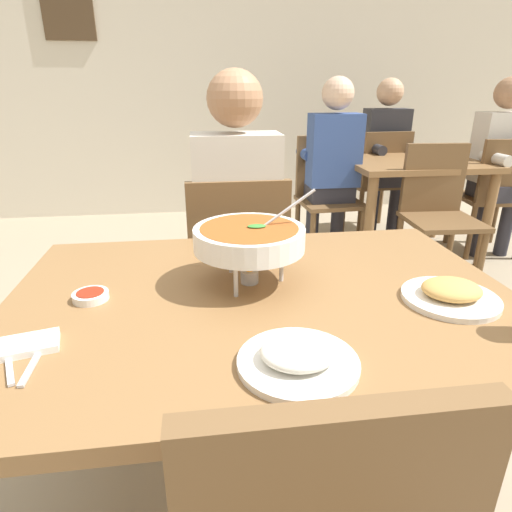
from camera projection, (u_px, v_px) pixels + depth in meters
name	position (u px, v px, depth m)	size (l,w,h in m)	color
ground_plane	(262.00, 496.00, 1.40)	(16.00, 16.00, 0.00)	gray
cafe_rear_partition	(208.00, 57.00, 4.10)	(10.00, 0.10, 3.00)	beige
picture_frame_hung	(67.00, 5.00, 3.74)	(0.44, 0.03, 0.56)	#4C3823
dining_table_main	(263.00, 327.00, 1.17)	(1.33, 0.95, 0.73)	brown
chair_diner_main	(238.00, 263.00, 1.91)	(0.44, 0.44, 0.90)	brown
diner_main	(236.00, 210.00, 1.86)	(0.40, 0.45, 1.31)	#2D2D38
curry_bowl	(249.00, 239.00, 1.15)	(0.33, 0.30, 0.26)	silver
rice_plate	(298.00, 357.00, 0.83)	(0.24, 0.24, 0.06)	white
appetizer_plate	(451.00, 294.00, 1.09)	(0.24, 0.24, 0.06)	white
sauce_dish	(91.00, 296.00, 1.10)	(0.09, 0.09, 0.02)	white
napkin_folded	(28.00, 345.00, 0.90)	(0.12, 0.08, 0.02)	white
fork_utensil	(9.00, 361.00, 0.85)	(0.01, 0.17, 0.01)	silver
spoon_utensil	(35.00, 359.00, 0.85)	(0.01, 0.17, 0.01)	silver
dining_table_far	(411.00, 178.00, 3.23)	(1.00, 0.80, 0.73)	brown
chair_bg_left	(497.00, 191.00, 3.22)	(0.49, 0.49, 0.90)	brown
chair_bg_middle	(326.00, 190.00, 3.27)	(0.47, 0.47, 0.90)	brown
chair_bg_right	(379.00, 177.00, 3.71)	(0.47, 0.47, 0.90)	brown
chair_bg_corner	(437.00, 206.00, 2.82)	(0.46, 0.46, 0.90)	brown
patron_bg_left	(501.00, 158.00, 3.20)	(0.40, 0.45, 1.31)	#2D2D38
patron_bg_middle	(332.00, 160.00, 3.10)	(0.40, 0.45, 1.31)	#2D2D38
patron_bg_right	(386.00, 149.00, 3.67)	(0.40, 0.45, 1.31)	#2D2D38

